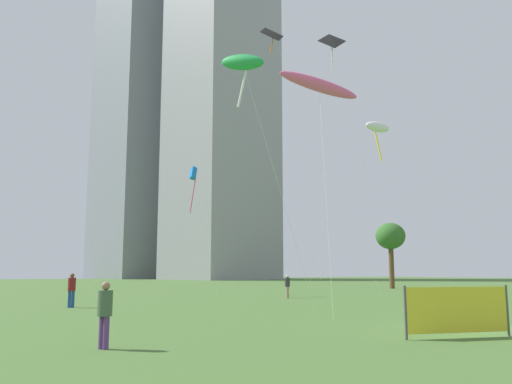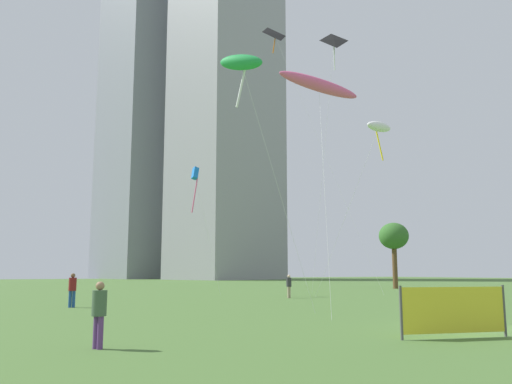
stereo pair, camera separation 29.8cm
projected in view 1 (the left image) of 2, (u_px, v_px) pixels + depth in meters
ground at (487, 328)px, 18.41m from camera, size 280.00×280.00×0.00m
person_standing_0 at (72, 288)px, 28.96m from camera, size 0.41×0.41×1.85m
person_standing_1 at (287, 285)px, 39.49m from camera, size 0.38×0.38×1.71m
person_standing_2 at (105, 310)px, 13.47m from camera, size 0.37×0.37×1.67m
kite_flying_0 at (272, 35)px, 54.43m from camera, size 5.85×10.96×27.12m
kite_flying_2 at (193, 177)px, 44.69m from camera, size 3.22×0.99×10.71m
kite_flying_3 at (332, 42)px, 49.36m from camera, size 2.83×4.02×24.16m
kite_flying_4 at (319, 85)px, 28.51m from camera, size 5.53×5.33×12.56m
kite_flying_5 at (242, 63)px, 23.89m from camera, size 5.27×2.35×11.77m
kite_flying_6 at (378, 128)px, 37.57m from camera, size 2.74×7.46×12.45m
park_tree_1 at (390, 237)px, 62.38m from camera, size 3.43×3.43×7.61m
distant_highrise_0 at (141, 98)px, 160.38m from camera, size 24.20×25.99×107.40m
distant_highrise_1 at (223, 85)px, 141.63m from camera, size 29.09×25.68×101.92m
event_banner at (458, 310)px, 15.71m from camera, size 3.36×1.12×1.53m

